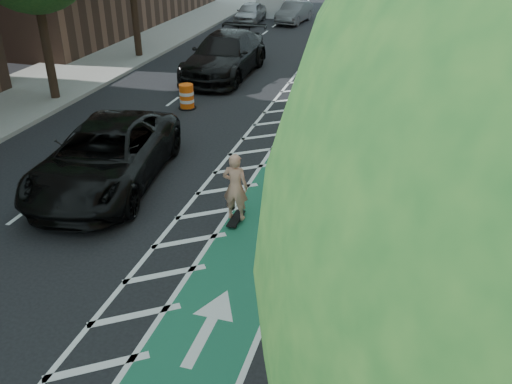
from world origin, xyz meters
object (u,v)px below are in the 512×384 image
at_px(skateboarder, 235,187).
at_px(barrel_a, 187,97).
at_px(suv_far, 225,55).
at_px(suv_near, 106,156).

height_order(skateboarder, barrel_a, skateboarder).
xyz_separation_m(skateboarder, barrel_a, (-4.60, 7.83, -0.54)).
height_order(suv_far, barrel_a, suv_far).
height_order(skateboarder, suv_far, suv_far).
bearing_deg(suv_far, suv_near, -87.54).
height_order(suv_near, barrel_a, suv_near).
bearing_deg(suv_far, barrel_a, -88.80).
relative_size(skateboarder, suv_near, 0.28).
bearing_deg(suv_far, skateboarder, -69.78).
bearing_deg(skateboarder, suv_far, -69.29).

